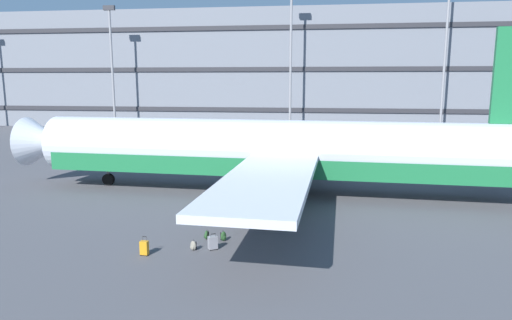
% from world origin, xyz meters
% --- Properties ---
extents(ground_plane, '(600.00, 600.00, 0.00)m').
position_xyz_m(ground_plane, '(0.00, 0.00, 0.00)').
color(ground_plane, '#4C4C51').
extents(terminal_structure, '(177.10, 21.16, 19.54)m').
position_xyz_m(terminal_structure, '(0.00, 52.28, 9.77)').
color(terminal_structure, slate).
rests_on(terminal_structure, ground_plane).
extents(airliner, '(40.37, 32.54, 11.20)m').
position_xyz_m(airliner, '(3.16, -0.74, 3.04)').
color(airliner, silver).
rests_on(airliner, ground_plane).
extents(light_mast_left, '(1.80, 0.50, 19.33)m').
position_xyz_m(light_mast_left, '(-26.32, 36.76, 11.32)').
color(light_mast_left, gray).
rests_on(light_mast_left, ground_plane).
extents(light_mast_center_left, '(1.80, 0.50, 22.28)m').
position_xyz_m(light_mast_center_left, '(1.72, 36.76, 12.84)').
color(light_mast_center_left, gray).
rests_on(light_mast_center_left, ground_plane).
extents(light_mast_center_right, '(1.80, 0.50, 25.95)m').
position_xyz_m(light_mast_center_right, '(23.69, 36.76, 14.72)').
color(light_mast_center_right, gray).
rests_on(light_mast_center_right, ground_plane).
extents(suitcase_orange, '(0.50, 0.45, 0.82)m').
position_xyz_m(suitcase_orange, '(0.91, -12.14, 0.36)').
color(suitcase_orange, gray).
rests_on(suitcase_orange, ground_plane).
extents(suitcase_teal, '(0.38, 0.27, 0.88)m').
position_xyz_m(suitcase_teal, '(-2.04, -13.24, 0.37)').
color(suitcase_teal, orange).
rests_on(suitcase_teal, ground_plane).
extents(backpack_upright, '(0.39, 0.35, 0.52)m').
position_xyz_m(backpack_upright, '(0.02, -12.35, 0.23)').
color(backpack_upright, gray).
rests_on(backpack_upright, ground_plane).
extents(backpack_laid_flat, '(0.35, 0.38, 0.54)m').
position_xyz_m(backpack_laid_flat, '(1.18, -10.90, 0.24)').
color(backpack_laid_flat, '#264C26').
rests_on(backpack_laid_flat, ground_plane).
extents(backpack_purple, '(0.23, 0.33, 0.51)m').
position_xyz_m(backpack_purple, '(0.27, -10.78, 0.22)').
color(backpack_purple, '#264C26').
rests_on(backpack_purple, ground_plane).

